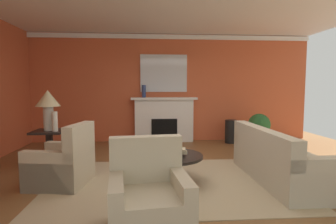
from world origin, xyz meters
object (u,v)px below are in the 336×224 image
at_px(side_table, 50,146).
at_px(table_lamp, 48,102).
at_px(vase_tall_corner, 231,131).
at_px(mantel_mirror, 164,73).
at_px(armchair_near_window, 63,165).
at_px(fireplace, 164,121).
at_px(armchair_facing_fireplace, 149,202).
at_px(potted_plant, 259,127).
at_px(sofa, 279,162).
at_px(vase_on_side_table, 55,121).
at_px(vase_mantel_left, 144,91).
at_px(coffee_table, 171,162).

xyz_separation_m(side_table, table_lamp, (0.00, 0.00, 0.82)).
bearing_deg(vase_tall_corner, table_lamp, -154.26).
relative_size(mantel_mirror, armchair_near_window, 1.36).
xyz_separation_m(fireplace, mantel_mirror, (0.00, 0.12, 1.31)).
distance_m(fireplace, armchair_facing_fireplace, 4.71).
bearing_deg(vase_tall_corner, armchair_facing_fireplace, -117.13).
xyz_separation_m(armchair_facing_fireplace, potted_plant, (2.85, 3.94, 0.19)).
bearing_deg(table_lamp, sofa, -14.62).
xyz_separation_m(fireplace, vase_tall_corner, (1.80, -0.30, -0.27)).
bearing_deg(side_table, vase_on_side_table, -38.66).
xyz_separation_m(sofa, table_lamp, (-3.94, 1.03, 0.93)).
height_order(fireplace, vase_on_side_table, fireplace).
bearing_deg(armchair_facing_fireplace, mantel_mirror, 84.66).
height_order(vase_mantel_left, vase_on_side_table, vase_mantel_left).
bearing_deg(vase_mantel_left, vase_on_side_table, -124.15).
bearing_deg(armchair_near_window, coffee_table, -1.56).
distance_m(fireplace, mantel_mirror, 1.32).
bearing_deg(vase_mantel_left, potted_plant, -13.19).
height_order(armchair_near_window, table_lamp, table_lamp).
height_order(side_table, vase_on_side_table, vase_on_side_table).
bearing_deg(armchair_facing_fireplace, vase_on_side_table, 126.33).
height_order(armchair_near_window, armchair_facing_fireplace, same).
bearing_deg(table_lamp, vase_mantel_left, 51.95).
bearing_deg(side_table, armchair_near_window, -61.12).
height_order(table_lamp, vase_tall_corner, table_lamp).
xyz_separation_m(vase_mantel_left, potted_plant, (2.95, -0.69, -0.91)).
relative_size(side_table, potted_plant, 0.84).
xyz_separation_m(vase_mantel_left, vase_on_side_table, (-1.59, -2.34, -0.52)).
relative_size(armchair_facing_fireplace, side_table, 1.36).
distance_m(table_lamp, vase_mantel_left, 2.82).
bearing_deg(mantel_mirror, coffee_table, -91.69).
height_order(armchair_near_window, vase_tall_corner, armchair_near_window).
bearing_deg(side_table, sofa, -14.62).
bearing_deg(sofa, fireplace, 116.61).
height_order(coffee_table, table_lamp, table_lamp).
xyz_separation_m(armchair_facing_fireplace, vase_on_side_table, (-1.69, 2.30, 0.58)).
relative_size(armchair_facing_fireplace, table_lamp, 1.27).
height_order(vase_on_side_table, potted_plant, vase_on_side_table).
relative_size(armchair_near_window, armchair_facing_fireplace, 1.00).
distance_m(mantel_mirror, vase_tall_corner, 2.43).
distance_m(vase_mantel_left, potted_plant, 3.16).
xyz_separation_m(coffee_table, vase_tall_corner, (1.90, 2.98, -0.02)).
xyz_separation_m(sofa, vase_mantel_left, (-2.20, 3.25, 1.10)).
xyz_separation_m(fireplace, potted_plant, (2.40, -0.74, -0.09)).
relative_size(table_lamp, vase_mantel_left, 2.23).
distance_m(vase_tall_corner, vase_mantel_left, 2.60).
distance_m(armchair_near_window, coffee_table, 1.65).
xyz_separation_m(table_lamp, vase_on_side_table, (0.15, -0.12, -0.34)).
xyz_separation_m(armchair_near_window, side_table, (-0.53, 0.97, 0.09)).
bearing_deg(sofa, armchair_near_window, 178.99).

